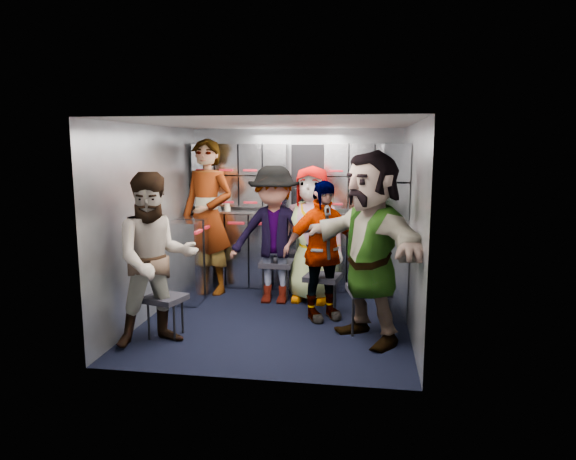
# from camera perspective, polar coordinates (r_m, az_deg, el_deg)

# --- Properties ---
(floor) EXTENTS (3.00, 3.00, 0.00)m
(floor) POSITION_cam_1_polar(r_m,az_deg,el_deg) (5.72, -1.21, -9.79)
(floor) COLOR black
(floor) RESTS_ON ground
(wall_back) EXTENTS (2.80, 0.04, 2.10)m
(wall_back) POSITION_cam_1_polar(r_m,az_deg,el_deg) (6.94, 0.88, 2.52)
(wall_back) COLOR gray
(wall_back) RESTS_ON ground
(wall_left) EXTENTS (0.04, 3.00, 2.10)m
(wall_left) POSITION_cam_1_polar(r_m,az_deg,el_deg) (5.87, -14.84, 0.95)
(wall_left) COLOR gray
(wall_left) RESTS_ON ground
(wall_right) EXTENTS (0.04, 3.00, 2.10)m
(wall_right) POSITION_cam_1_polar(r_m,az_deg,el_deg) (5.41, 13.53, 0.31)
(wall_right) COLOR gray
(wall_right) RESTS_ON ground
(ceiling) EXTENTS (2.80, 3.00, 0.02)m
(ceiling) POSITION_cam_1_polar(r_m,az_deg,el_deg) (5.41, -1.28, 11.73)
(ceiling) COLOR silver
(ceiling) RESTS_ON wall_back
(cart_bank_back) EXTENTS (2.68, 0.38, 0.99)m
(cart_bank_back) POSITION_cam_1_polar(r_m,az_deg,el_deg) (6.82, 0.63, -2.32)
(cart_bank_back) COLOR #91959F
(cart_bank_back) RESTS_ON ground
(cart_bank_left) EXTENTS (0.38, 0.76, 0.99)m
(cart_bank_left) POSITION_cam_1_polar(r_m,az_deg,el_deg) (6.40, -10.92, -3.27)
(cart_bank_left) COLOR #91959F
(cart_bank_left) RESTS_ON ground
(counter) EXTENTS (2.68, 0.42, 0.03)m
(counter) POSITION_cam_1_polar(r_m,az_deg,el_deg) (6.73, 0.64, 2.01)
(counter) COLOR #B9BCC1
(counter) RESTS_ON cart_bank_back
(locker_bank_back) EXTENTS (2.68, 0.28, 0.82)m
(locker_bank_back) POSITION_cam_1_polar(r_m,az_deg,el_deg) (6.75, 0.72, 6.08)
(locker_bank_back) COLOR #91959F
(locker_bank_back) RESTS_ON wall_back
(locker_bank_right) EXTENTS (0.28, 1.00, 0.82)m
(locker_bank_right) POSITION_cam_1_polar(r_m,az_deg,el_deg) (6.04, 11.72, 5.50)
(locker_bank_right) COLOR #91959F
(locker_bank_right) RESTS_ON wall_right
(right_cabinet) EXTENTS (0.28, 1.20, 1.00)m
(right_cabinet) POSITION_cam_1_polar(r_m,az_deg,el_deg) (6.09, 11.46, -3.89)
(right_cabinet) COLOR #91959F
(right_cabinet) RESTS_ON ground
(coffee_niche) EXTENTS (0.46, 0.16, 0.84)m
(coffee_niche) POSITION_cam_1_polar(r_m,az_deg,el_deg) (6.79, 2.30, 5.92)
(coffee_niche) COLOR black
(coffee_niche) RESTS_ON wall_back
(red_latch_strip) EXTENTS (2.60, 0.02, 0.03)m
(red_latch_strip) POSITION_cam_1_polar(r_m,az_deg,el_deg) (6.56, 0.39, 0.62)
(red_latch_strip) COLOR #AC1724
(red_latch_strip) RESTS_ON cart_bank_back
(jump_seat_near_left) EXTENTS (0.43, 0.42, 0.42)m
(jump_seat_near_left) POSITION_cam_1_polar(r_m,az_deg,el_deg) (5.24, -13.50, -7.62)
(jump_seat_near_left) COLOR black
(jump_seat_near_left) RESTS_ON ground
(jump_seat_mid_left) EXTENTS (0.40, 0.38, 0.47)m
(jump_seat_mid_left) POSITION_cam_1_polar(r_m,az_deg,el_deg) (6.36, -1.27, -3.93)
(jump_seat_mid_left) COLOR black
(jump_seat_mid_left) RESTS_ON ground
(jump_seat_center) EXTENTS (0.42, 0.40, 0.42)m
(jump_seat_center) POSITION_cam_1_polar(r_m,az_deg,el_deg) (6.45, 2.80, -4.13)
(jump_seat_center) COLOR black
(jump_seat_center) RESTS_ON ground
(jump_seat_mid_right) EXTENTS (0.43, 0.42, 0.45)m
(jump_seat_mid_right) POSITION_cam_1_polar(r_m,az_deg,el_deg) (5.79, 3.85, -5.48)
(jump_seat_mid_right) COLOR black
(jump_seat_mid_right) RESTS_ON ground
(jump_seat_near_right) EXTENTS (0.48, 0.46, 0.48)m
(jump_seat_near_right) POSITION_cam_1_polar(r_m,az_deg,el_deg) (5.24, 8.93, -6.87)
(jump_seat_near_right) COLOR black
(jump_seat_near_right) RESTS_ON ground
(attendant_standing) EXTENTS (0.82, 0.65, 1.96)m
(attendant_standing) POSITION_cam_1_polar(r_m,az_deg,el_deg) (6.59, -8.93, 1.44)
(attendant_standing) COLOR black
(attendant_standing) RESTS_ON ground
(attendant_arc_a) EXTENTS (1.01, 0.95, 1.64)m
(attendant_arc_a) POSITION_cam_1_polar(r_m,az_deg,el_deg) (4.96, -14.48, -3.22)
(attendant_arc_a) COLOR black
(attendant_arc_a) RESTS_ON ground
(attendant_arc_b) EXTENTS (1.07, 0.62, 1.65)m
(attendant_arc_b) POSITION_cam_1_polar(r_m,az_deg,el_deg) (6.11, -1.57, -0.57)
(attendant_arc_b) COLOR black
(attendant_arc_b) RESTS_ON ground
(attendant_arc_c) EXTENTS (0.87, 0.63, 1.64)m
(attendant_arc_c) POSITION_cam_1_polar(r_m,az_deg,el_deg) (6.18, 2.66, -0.48)
(attendant_arc_c) COLOR black
(attendant_arc_c) RESTS_ON ground
(attendant_arc_d) EXTENTS (0.95, 0.78, 1.52)m
(attendant_arc_d) POSITION_cam_1_polar(r_m,az_deg,el_deg) (5.53, 3.74, -2.33)
(attendant_arc_d) COLOR black
(attendant_arc_d) RESTS_ON ground
(attendant_arc_e) EXTENTS (1.51, 1.66, 1.84)m
(attendant_arc_e) POSITION_cam_1_polar(r_m,az_deg,el_deg) (4.95, 9.08, -1.89)
(attendant_arc_e) COLOR black
(attendant_arc_e) RESTS_ON ground
(bottle_left) EXTENTS (0.06, 0.06, 0.25)m
(bottle_left) POSITION_cam_1_polar(r_m,az_deg,el_deg) (6.88, -7.68, 3.27)
(bottle_left) COLOR white
(bottle_left) RESTS_ON counter
(bottle_mid) EXTENTS (0.06, 0.06, 0.25)m
(bottle_mid) POSITION_cam_1_polar(r_m,az_deg,el_deg) (6.69, -0.68, 3.18)
(bottle_mid) COLOR white
(bottle_mid) RESTS_ON counter
(bottle_right) EXTENTS (0.07, 0.07, 0.24)m
(bottle_right) POSITION_cam_1_polar(r_m,az_deg,el_deg) (6.60, 9.51, 2.92)
(bottle_right) COLOR white
(bottle_right) RESTS_ON counter
(cup_left) EXTENTS (0.08, 0.08, 0.09)m
(cup_left) POSITION_cam_1_polar(r_m,az_deg,el_deg) (6.84, -6.72, 2.59)
(cup_left) COLOR beige
(cup_left) RESTS_ON counter
(cup_right) EXTENTS (0.08, 0.08, 0.10)m
(cup_right) POSITION_cam_1_polar(r_m,az_deg,el_deg) (6.61, 10.96, 2.28)
(cup_right) COLOR beige
(cup_right) RESTS_ON counter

